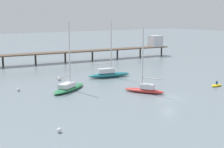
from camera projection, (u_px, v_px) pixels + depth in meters
name	position (u px, v px, depth m)	size (l,w,h in m)	color
ground_plane	(169.00, 98.00, 51.31)	(400.00, 400.00, 0.00)	gray
pier	(89.00, 49.00, 93.41)	(78.39, 11.33, 6.57)	brown
sailboat_green	(69.00, 87.00, 56.38)	(9.10, 7.03, 11.99)	#287F4C
sailboat_red	(145.00, 89.00, 54.74)	(5.05, 6.94, 10.96)	red
sailboat_teal	(109.00, 73.00, 68.33)	(9.63, 3.93, 11.95)	#1E727A
dinghy_yellow	(217.00, 85.00, 59.89)	(2.92, 1.55, 1.14)	yellow
mooring_buoy_near	(59.00, 79.00, 64.93)	(0.75, 0.75, 0.75)	silver
mooring_buoy_outer	(59.00, 130.00, 36.16)	(0.56, 0.56, 0.56)	silver
mooring_buoy_inner	(19.00, 89.00, 55.98)	(0.59, 0.59, 0.59)	silver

